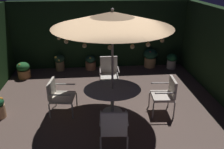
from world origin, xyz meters
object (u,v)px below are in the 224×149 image
patio_dining_table (112,93)px  patio_chair_northeast (109,72)px  potted_plant_back_center (24,70)px  potted_plant_right_far (150,57)px  potted_plant_left_far (172,61)px  patio_chair_north (166,93)px  potted_plant_back_right (109,64)px  potted_plant_back_left (90,63)px  patio_umbrella (112,19)px  patio_chair_east (59,94)px  patio_chair_southeast (114,126)px  potted_plant_front_corner (60,62)px

patio_dining_table → patio_chair_northeast: size_ratio=1.41×
potted_plant_back_center → potted_plant_right_far: (4.65, 0.64, 0.10)m
potted_plant_back_center → potted_plant_left_far: size_ratio=1.00×
patio_dining_table → patio_chair_north: patio_chair_north is taller
patio_chair_north → potted_plant_back_right: (-1.24, 2.88, -0.24)m
potted_plant_back_left → potted_plant_left_far: size_ratio=0.93×
patio_dining_table → patio_umbrella: patio_umbrella is taller
patio_chair_east → patio_chair_southeast: bearing=-50.5°
potted_plant_back_left → potted_plant_front_corner: (-1.15, 0.00, 0.07)m
potted_plant_back_right → potted_plant_left_far: bearing=3.4°
patio_chair_northeast → potted_plant_right_far: 2.50m
patio_chair_southeast → potted_plant_right_far: 4.92m
patio_chair_east → patio_chair_southeast: 2.01m
patio_dining_table → patio_chair_southeast: bearing=-94.0°
potted_plant_back_left → potted_plant_back_right: bearing=-25.2°
patio_dining_table → patio_umbrella: size_ratio=0.53×
potted_plant_back_right → potted_plant_back_left: size_ratio=1.12×
patio_chair_north → potted_plant_back_right: 3.15m
patio_umbrella → potted_plant_right_far: (1.77, 3.17, -2.05)m
potted_plant_back_left → patio_chair_north: bearing=-58.9°
patio_chair_northeast → patio_chair_southeast: (-0.12, -2.78, -0.03)m
patio_chair_north → potted_plant_back_left: (-1.93, 3.20, -0.30)m
patio_chair_north → potted_plant_front_corner: size_ratio=1.60×
patio_umbrella → potted_plant_back_center: 4.39m
patio_chair_northeast → potted_plant_left_far: size_ratio=1.81×
potted_plant_back_center → patio_chair_southeast: bearing=-54.6°
patio_chair_southeast → patio_chair_northeast: bearing=87.5°
patio_umbrella → potted_plant_back_right: bearing=87.2°
potted_plant_back_right → potted_plant_back_left: bearing=154.8°
patio_chair_north → potted_plant_right_far: size_ratio=1.35×
patio_dining_table → potted_plant_left_far: bearing=48.9°
patio_chair_northeast → potted_plant_right_far: bearing=45.4°
potted_plant_back_right → patio_chair_north: bearing=-66.6°
potted_plant_back_left → patio_umbrella: bearing=-79.9°
patio_chair_north → potted_plant_right_far: patio_chair_north is taller
patio_chair_north → patio_chair_northeast: bearing=132.4°
potted_plant_front_corner → patio_umbrella: bearing=-61.3°
patio_chair_northeast → potted_plant_back_right: bearing=85.4°
patio_chair_southeast → potted_plant_front_corner: size_ratio=1.64×
potted_plant_right_far → potted_plant_back_left: 2.33m
potted_plant_back_center → potted_plant_right_far: 4.69m
patio_dining_table → patio_chair_southeast: size_ratio=1.48×
patio_chair_southeast → potted_plant_back_left: bearing=95.8°
potted_plant_back_left → potted_plant_left_far: (3.11, -0.18, 0.04)m
patio_chair_southeast → potted_plant_back_right: bearing=86.8°
patio_dining_table → potted_plant_back_center: size_ratio=2.55×
patio_chair_southeast → potted_plant_back_left: (-0.45, 4.50, -0.30)m
patio_chair_north → patio_chair_east: size_ratio=1.07×
patio_umbrella → patio_chair_north: (1.38, -0.09, -1.88)m
patio_chair_north → potted_plant_front_corner: 4.45m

